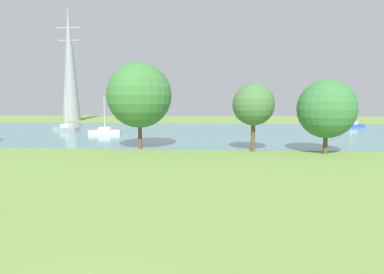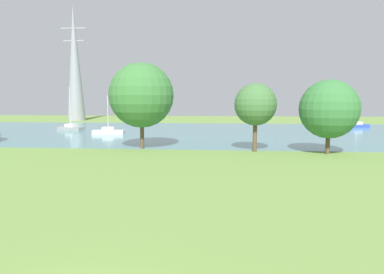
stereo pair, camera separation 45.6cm
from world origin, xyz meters
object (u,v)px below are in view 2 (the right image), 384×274
at_px(tree_west_far, 141,95).
at_px(tree_east_far, 255,105).
at_px(sailboat_white, 108,131).
at_px(sailboat_gray, 71,128).
at_px(tree_east_near, 329,109).
at_px(electricity_pylon, 75,63).
at_px(sailboat_blue, 357,125).

height_order(tree_west_far, tree_east_far, tree_west_far).
xyz_separation_m(sailboat_white, sailboat_gray, (-8.59, 5.59, 0.02)).
distance_m(tree_east_near, electricity_pylon, 68.88).
xyz_separation_m(sailboat_white, electricity_pylon, (-18.75, 32.01, 13.65)).
height_order(tree_east_far, tree_east_near, tree_east_near).
bearing_deg(tree_east_far, tree_west_far, 174.62).
height_order(tree_east_near, electricity_pylon, electricity_pylon).
bearing_deg(sailboat_blue, sailboat_gray, -168.78).
height_order(tree_west_far, tree_east_near, tree_west_far).
bearing_deg(tree_west_far, sailboat_white, 120.60).
relative_size(sailboat_gray, tree_east_far, 1.04).
bearing_deg(sailboat_blue, electricity_pylon, 165.41).
bearing_deg(tree_east_far, electricity_pylon, 129.70).
relative_size(sailboat_blue, electricity_pylon, 0.22).
bearing_deg(sailboat_white, tree_east_far, -37.26).
height_order(sailboat_gray, sailboat_blue, sailboat_gray).
relative_size(sailboat_gray, sailboat_blue, 1.21).
relative_size(tree_east_far, tree_east_near, 0.96).
xyz_separation_m(sailboat_blue, tree_west_far, (-34.39, -30.88, 5.48)).
height_order(sailboat_blue, electricity_pylon, electricity_pylon).
xyz_separation_m(tree_east_far, electricity_pylon, (-40.01, 48.18, 9.15)).
bearing_deg(sailboat_gray, electricity_pylon, 111.02).
bearing_deg(electricity_pylon, tree_west_far, -59.57).
height_order(tree_east_far, electricity_pylon, electricity_pylon).
bearing_deg(sailboat_gray, tree_east_far, -36.09).
height_order(tree_west_far, electricity_pylon, electricity_pylon).
distance_m(tree_west_far, tree_east_near, 19.76).
distance_m(sailboat_blue, tree_west_far, 46.54).
bearing_deg(electricity_pylon, tree_east_near, -46.21).
bearing_deg(tree_east_far, tree_east_near, -8.32).
relative_size(sailboat_blue, tree_east_far, 0.86).
distance_m(sailboat_white, tree_west_far, 18.28).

